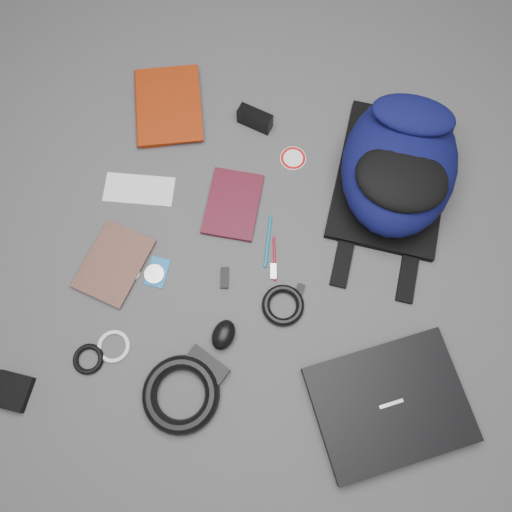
% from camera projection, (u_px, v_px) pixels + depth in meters
% --- Properties ---
extents(ground, '(4.00, 4.00, 0.00)m').
position_uv_depth(ground, '(256.00, 258.00, 1.43)').
color(ground, '#4F4F51').
rests_on(ground, ground).
extents(backpack, '(0.35, 0.50, 0.21)m').
position_uv_depth(backpack, '(399.00, 164.00, 1.41)').
color(backpack, black).
rests_on(backpack, ground).
extents(laptop, '(0.48, 0.45, 0.04)m').
position_uv_depth(laptop, '(389.00, 404.00, 1.30)').
color(laptop, black).
rests_on(laptop, ground).
extents(textbook_red, '(0.28, 0.33, 0.03)m').
position_uv_depth(textbook_red, '(136.00, 109.00, 1.56)').
color(textbook_red, maroon).
rests_on(textbook_red, ground).
extents(comic_book, '(0.20, 0.25, 0.02)m').
position_uv_depth(comic_book, '(90.00, 253.00, 1.43)').
color(comic_book, '#B5550C').
rests_on(comic_book, ground).
extents(envelope, '(0.22, 0.12, 0.00)m').
position_uv_depth(envelope, '(139.00, 189.00, 1.50)').
color(envelope, white).
rests_on(envelope, ground).
extents(dvd_case, '(0.16, 0.22, 0.02)m').
position_uv_depth(dvd_case, '(233.00, 204.00, 1.47)').
color(dvd_case, '#3B0B16').
rests_on(dvd_case, ground).
extents(compact_camera, '(0.11, 0.06, 0.06)m').
position_uv_depth(compact_camera, '(255.00, 119.00, 1.53)').
color(compact_camera, black).
rests_on(compact_camera, ground).
extents(sticker_disc, '(0.08, 0.08, 0.00)m').
position_uv_depth(sticker_disc, '(293.00, 158.00, 1.53)').
color(sticker_disc, white).
rests_on(sticker_disc, ground).
extents(pen_teal, '(0.03, 0.16, 0.01)m').
position_uv_depth(pen_teal, '(268.00, 241.00, 1.44)').
color(pen_teal, '#0E7083').
rests_on(pen_teal, ground).
extents(pen_red, '(0.04, 0.13, 0.01)m').
position_uv_depth(pen_red, '(274.00, 259.00, 1.43)').
color(pen_red, '#A50C23').
rests_on(pen_red, ground).
extents(id_badge, '(0.06, 0.09, 0.00)m').
position_uv_depth(id_badge, '(157.00, 272.00, 1.42)').
color(id_badge, '#186DB4').
rests_on(id_badge, ground).
extents(usb_black, '(0.03, 0.06, 0.01)m').
position_uv_depth(usb_black, '(225.00, 278.00, 1.41)').
color(usb_black, black).
rests_on(usb_black, ground).
extents(usb_silver, '(0.03, 0.05, 0.01)m').
position_uv_depth(usb_silver, '(273.00, 271.00, 1.42)').
color(usb_silver, '#A8A9AA').
rests_on(usb_silver, ground).
extents(key_fob, '(0.03, 0.04, 0.01)m').
position_uv_depth(key_fob, '(300.00, 290.00, 1.40)').
color(key_fob, black).
rests_on(key_fob, ground).
extents(mouse, '(0.07, 0.09, 0.04)m').
position_uv_depth(mouse, '(224.00, 335.00, 1.35)').
color(mouse, black).
rests_on(mouse, ground).
extents(headphone_left, '(0.06, 0.06, 0.01)m').
position_uv_depth(headphone_left, '(131.00, 273.00, 1.42)').
color(headphone_left, '#A3A3A5').
rests_on(headphone_left, ground).
extents(headphone_right, '(0.07, 0.07, 0.01)m').
position_uv_depth(headphone_right, '(155.00, 274.00, 1.41)').
color(headphone_right, silver).
rests_on(headphone_right, ground).
extents(cable_coil, '(0.15, 0.15, 0.02)m').
position_uv_depth(cable_coil, '(283.00, 305.00, 1.38)').
color(cable_coil, black).
rests_on(cable_coil, ground).
extents(power_brick, '(0.13, 0.09, 0.03)m').
position_uv_depth(power_brick, '(207.00, 365.00, 1.33)').
color(power_brick, black).
rests_on(power_brick, ground).
extents(power_cord_coil, '(0.25, 0.25, 0.04)m').
position_uv_depth(power_cord_coil, '(181.00, 394.00, 1.30)').
color(power_cord_coil, black).
rests_on(power_cord_coil, ground).
extents(pouch, '(0.09, 0.09, 0.02)m').
position_uv_depth(pouch, '(12.00, 391.00, 1.31)').
color(pouch, black).
rests_on(pouch, ground).
extents(earbud_coil, '(0.10, 0.10, 0.02)m').
position_uv_depth(earbud_coil, '(88.00, 359.00, 1.34)').
color(earbud_coil, black).
rests_on(earbud_coil, ground).
extents(white_cable_coil, '(0.09, 0.09, 0.01)m').
position_uv_depth(white_cable_coil, '(114.00, 346.00, 1.36)').
color(white_cable_coil, white).
rests_on(white_cable_coil, ground).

